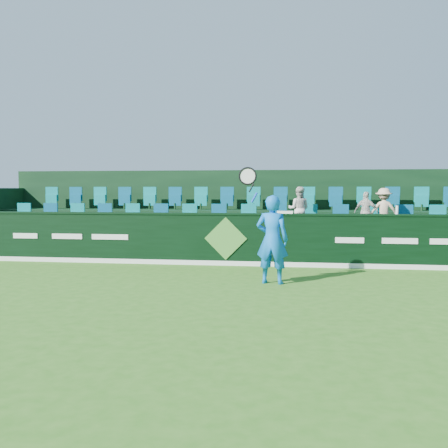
# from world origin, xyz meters

# --- Properties ---
(ground) EXTENTS (60.00, 60.00, 0.00)m
(ground) POSITION_xyz_m (0.00, 0.00, 0.00)
(ground) COLOR #2D6B19
(ground) RESTS_ON ground
(sponsor_hoarding) EXTENTS (16.00, 0.25, 1.35)m
(sponsor_hoarding) POSITION_xyz_m (0.00, 4.00, 0.67)
(sponsor_hoarding) COLOR black
(sponsor_hoarding) RESTS_ON ground
(stand_tier_front) EXTENTS (16.00, 2.00, 0.80)m
(stand_tier_front) POSITION_xyz_m (0.00, 5.10, 0.40)
(stand_tier_front) COLOR black
(stand_tier_front) RESTS_ON ground
(stand_tier_back) EXTENTS (16.00, 1.80, 1.30)m
(stand_tier_back) POSITION_xyz_m (0.00, 7.00, 0.65)
(stand_tier_back) COLOR black
(stand_tier_back) RESTS_ON ground
(stand_rear) EXTENTS (16.00, 4.10, 2.60)m
(stand_rear) POSITION_xyz_m (0.00, 7.44, 1.22)
(stand_rear) COLOR black
(stand_rear) RESTS_ON ground
(seat_row_front) EXTENTS (13.50, 0.50, 0.60)m
(seat_row_front) POSITION_xyz_m (0.00, 5.50, 1.10)
(seat_row_front) COLOR #097B7E
(seat_row_front) RESTS_ON stand_tier_front
(seat_row_back) EXTENTS (13.50, 0.50, 0.60)m
(seat_row_back) POSITION_xyz_m (0.00, 7.30, 1.60)
(seat_row_back) COLOR #097B7E
(seat_row_back) RESTS_ON stand_tier_back
(tennis_player) EXTENTS (1.13, 0.54, 2.49)m
(tennis_player) POSITION_xyz_m (1.28, 1.62, 0.94)
(tennis_player) COLOR blue
(tennis_player) RESTS_ON ground
(spectator_left) EXTENTS (0.66, 0.55, 1.23)m
(spectator_left) POSITION_xyz_m (1.86, 5.12, 1.42)
(spectator_left) COLOR silver
(spectator_left) RESTS_ON stand_tier_front
(spectator_middle) EXTENTS (0.70, 0.51, 1.10)m
(spectator_middle) POSITION_xyz_m (3.66, 5.12, 1.35)
(spectator_middle) COLOR beige
(spectator_middle) RESTS_ON stand_tier_front
(spectator_right) EXTENTS (0.81, 0.51, 1.20)m
(spectator_right) POSITION_xyz_m (4.11, 5.12, 1.40)
(spectator_right) COLOR #C4AC8A
(spectator_right) RESTS_ON stand_tier_front
(towel) EXTENTS (0.39, 0.25, 0.06)m
(towel) POSITION_xyz_m (1.50, 4.00, 1.38)
(towel) COLOR white
(towel) RESTS_ON sponsor_hoarding
(drinks_bottle) EXTENTS (0.07, 0.07, 0.21)m
(drinks_bottle) POSITION_xyz_m (4.24, 4.00, 1.46)
(drinks_bottle) COLOR white
(drinks_bottle) RESTS_ON sponsor_hoarding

